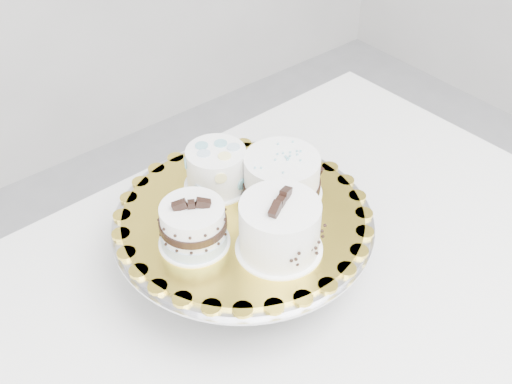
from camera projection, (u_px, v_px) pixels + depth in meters
table at (282, 312)px, 1.07m from camera, size 1.13×0.77×0.75m
cake_stand at (243, 232)px, 0.98m from camera, size 0.39×0.39×0.11m
cake_board at (243, 215)px, 0.96m from camera, size 0.47×0.47×0.01m
cake_swirl at (280, 229)px, 0.88m from camera, size 0.15×0.15×0.10m
cake_banded at (193, 227)px, 0.89m from camera, size 0.12×0.12×0.08m
cake_dots at (216, 168)px, 0.99m from camera, size 0.12×0.12×0.07m
cake_ribbon at (282, 177)px, 0.97m from camera, size 0.15×0.15×0.07m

